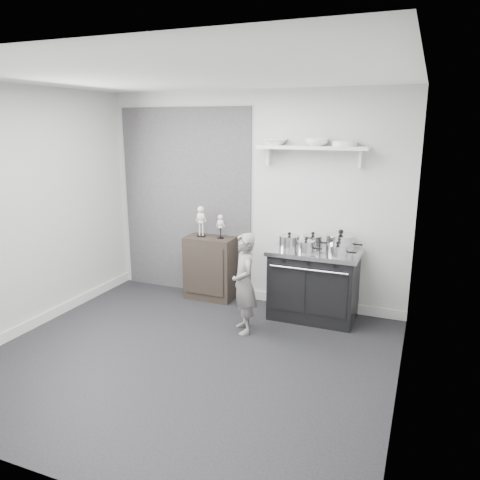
# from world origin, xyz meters

# --- Properties ---
(ground) EXTENTS (4.00, 4.00, 0.00)m
(ground) POSITION_xyz_m (0.00, 0.00, 0.00)
(ground) COLOR black
(ground) RESTS_ON ground
(room_shell) EXTENTS (4.02, 3.62, 2.71)m
(room_shell) POSITION_xyz_m (-0.09, 0.15, 1.64)
(room_shell) COLOR #B9B9B7
(room_shell) RESTS_ON ground
(wall_shelf) EXTENTS (1.30, 0.26, 0.24)m
(wall_shelf) POSITION_xyz_m (0.80, 1.68, 2.01)
(wall_shelf) COLOR silver
(wall_shelf) RESTS_ON room_shell
(stove) EXTENTS (1.06, 0.66, 0.85)m
(stove) POSITION_xyz_m (0.93, 1.48, 0.43)
(stove) COLOR black
(stove) RESTS_ON ground
(side_cabinet) EXTENTS (0.65, 0.38, 0.84)m
(side_cabinet) POSITION_xyz_m (-0.50, 1.61, 0.42)
(side_cabinet) COLOR black
(side_cabinet) RESTS_ON ground
(child) EXTENTS (0.46, 0.50, 1.14)m
(child) POSITION_xyz_m (0.30, 0.80, 0.57)
(child) COLOR slate
(child) RESTS_ON ground
(pot_front_left) EXTENTS (0.33, 0.24, 0.21)m
(pot_front_left) POSITION_xyz_m (0.63, 1.41, 0.93)
(pot_front_left) COLOR silver
(pot_front_left) RESTS_ON stove
(pot_back_left) EXTENTS (0.32, 0.24, 0.19)m
(pot_back_left) POSITION_xyz_m (0.87, 1.59, 0.92)
(pot_back_left) COLOR silver
(pot_back_left) RESTS_ON stove
(pot_back_right) EXTENTS (0.42, 0.34, 0.25)m
(pot_back_right) POSITION_xyz_m (1.20, 1.57, 0.95)
(pot_back_right) COLOR silver
(pot_back_right) RESTS_ON stove
(pot_front_right) EXTENTS (0.33, 0.24, 0.17)m
(pot_front_right) POSITION_xyz_m (1.22, 1.32, 0.91)
(pot_front_right) COLOR silver
(pot_front_right) RESTS_ON stove
(pot_front_center) EXTENTS (0.29, 0.21, 0.18)m
(pot_front_center) POSITION_xyz_m (0.86, 1.32, 0.92)
(pot_front_center) COLOR silver
(pot_front_center) RESTS_ON stove
(skeleton_full) EXTENTS (0.13, 0.08, 0.47)m
(skeleton_full) POSITION_xyz_m (-0.63, 1.61, 1.07)
(skeleton_full) COLOR beige
(skeleton_full) RESTS_ON side_cabinet
(skeleton_torso) EXTENTS (0.10, 0.06, 0.36)m
(skeleton_torso) POSITION_xyz_m (-0.35, 1.61, 1.02)
(skeleton_torso) COLOR beige
(skeleton_torso) RESTS_ON side_cabinet
(bowl_large) EXTENTS (0.29, 0.29, 0.07)m
(bowl_large) POSITION_xyz_m (0.34, 1.67, 2.08)
(bowl_large) COLOR white
(bowl_large) RESTS_ON wall_shelf
(bowl_small) EXTENTS (0.27, 0.27, 0.08)m
(bowl_small) POSITION_xyz_m (0.86, 1.67, 2.08)
(bowl_small) COLOR white
(bowl_small) RESTS_ON wall_shelf
(plate_stack) EXTENTS (0.28, 0.28, 0.06)m
(plate_stack) POSITION_xyz_m (1.17, 1.67, 2.07)
(plate_stack) COLOR white
(plate_stack) RESTS_ON wall_shelf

